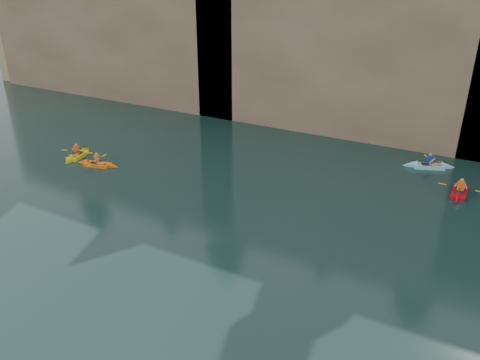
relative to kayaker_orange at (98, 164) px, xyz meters
The scene contains 10 objects.
ground 13.67m from the kayaker_orange, 45.38° to the right, with size 160.00×160.00×0.00m, color black.
cliff 23.19m from the kayaker_orange, 64.66° to the left, with size 70.00×16.00×12.00m, color tan.
cliff_slab_west 17.33m from the kayaker_orange, 128.94° to the left, with size 26.00×2.40×10.56m, color #9D7D5F.
cliff_slab_center 18.20m from the kayaker_orange, 47.98° to the left, with size 24.00×2.40×11.40m, color #9D7D5F.
sea_cave_west 14.95m from the kayaker_orange, 124.51° to the left, with size 4.50×1.00×4.00m, color black.
sea_cave_center 13.52m from the kayaker_orange, 65.39° to the left, with size 3.50×1.00×3.20m, color black.
kayaker_orange is the anchor object (origin of this frame).
kayaker_red_far 20.39m from the kayaker_orange, 18.10° to the left, with size 2.23×3.08×1.12m.
kayaker_yellow 2.19m from the kayaker_orange, 168.18° to the left, with size 2.15×2.76×1.10m.
kayaker_ltblue_mid 19.71m from the kayaker_orange, 28.07° to the left, with size 3.09×2.16×1.16m.
Camera 1 is at (10.30, -8.74, 10.94)m, focal length 35.00 mm.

